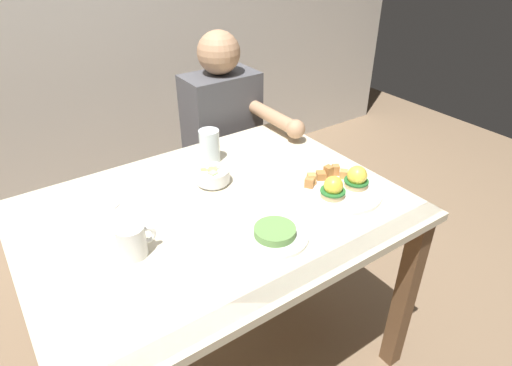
{
  "coord_description": "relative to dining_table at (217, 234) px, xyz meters",
  "views": [
    {
      "loc": [
        -0.55,
        -1.03,
        1.55
      ],
      "look_at": [
        0.16,
        0.0,
        0.78
      ],
      "focal_mm": 30.46,
      "sensor_mm": 36.0,
      "label": 1
    }
  ],
  "objects": [
    {
      "name": "coffee_mug",
      "position": [
        -0.3,
        -0.07,
        0.16
      ],
      "size": [
        0.11,
        0.08,
        0.09
      ],
      "color": "white",
      "rests_on": "dining_table"
    },
    {
      "name": "diner_person",
      "position": [
        0.4,
        0.6,
        0.02
      ],
      "size": [
        0.34,
        0.54,
        1.14
      ],
      "color": "#33333D",
      "rests_on": "ground_plane"
    },
    {
      "name": "fork",
      "position": [
        -0.3,
        0.24,
        0.11
      ],
      "size": [
        0.11,
        0.13,
        0.0
      ],
      "color": "silver",
      "rests_on": "dining_table"
    },
    {
      "name": "fruit_bowl",
      "position": [
        0.07,
        0.14,
        0.14
      ],
      "size": [
        0.12,
        0.12,
        0.06
      ],
      "color": "white",
      "rests_on": "dining_table"
    },
    {
      "name": "side_plate",
      "position": [
        0.07,
        -0.23,
        0.12
      ],
      "size": [
        0.2,
        0.2,
        0.04
      ],
      "color": "white",
      "rests_on": "dining_table"
    },
    {
      "name": "ground_plane",
      "position": [
        0.0,
        0.0,
        -0.63
      ],
      "size": [
        6.0,
        6.0,
        0.0
      ],
      "primitive_type": "plane",
      "color": "#7F664C"
    },
    {
      "name": "dining_table",
      "position": [
        0.0,
        0.0,
        0.0
      ],
      "size": [
        1.2,
        0.9,
        0.74
      ],
      "color": "beige",
      "rests_on": "ground_plane"
    },
    {
      "name": "water_glass_near",
      "position": [
        0.15,
        0.29,
        0.16
      ],
      "size": [
        0.08,
        0.08,
        0.13
      ],
      "color": "silver",
      "rests_on": "dining_table"
    },
    {
      "name": "eggs_benedict_plate",
      "position": [
        0.4,
        -0.17,
        0.13
      ],
      "size": [
        0.27,
        0.27,
        0.09
      ],
      "color": "white",
      "rests_on": "dining_table"
    }
  ]
}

